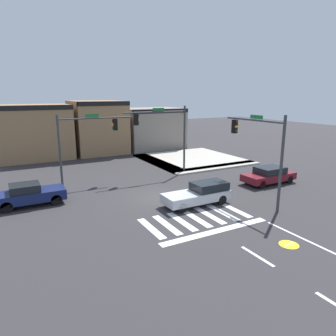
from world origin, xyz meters
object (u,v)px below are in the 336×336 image
(traffic_signal_southeast, at_px, (259,142))
(car_navy, at_px, (29,194))
(traffic_signal_northeast, at_px, (164,128))
(car_silver, at_px, (200,194))
(car_maroon, at_px, (269,175))
(traffic_signal_northwest, at_px, (86,135))

(traffic_signal_southeast, relative_size, car_navy, 1.39)
(traffic_signal_northeast, relative_size, car_navy, 1.43)
(traffic_signal_southeast, bearing_deg, traffic_signal_northeast, 11.38)
(car_silver, distance_m, car_navy, 11.20)
(car_maroon, xyz_separation_m, car_silver, (-7.76, -1.38, 0.02))
(traffic_signal_northwest, relative_size, car_silver, 1.34)
(traffic_signal_southeast, bearing_deg, car_maroon, -55.47)
(traffic_signal_northwest, bearing_deg, traffic_signal_northeast, -5.40)
(car_silver, bearing_deg, traffic_signal_northwest, -58.93)
(traffic_signal_northeast, xyz_separation_m, car_navy, (-11.51, -2.80, -3.51))
(traffic_signal_northwest, xyz_separation_m, car_silver, (5.17, -8.58, -3.26))
(traffic_signal_southeast, height_order, car_maroon, traffic_signal_southeast)
(traffic_signal_northwest, xyz_separation_m, car_maroon, (12.93, -7.20, -3.28))
(traffic_signal_southeast, distance_m, traffic_signal_northwest, 13.33)
(car_silver, height_order, car_navy, car_navy)
(car_maroon, bearing_deg, traffic_signal_northeast, -46.62)
(traffic_signal_southeast, relative_size, traffic_signal_northeast, 0.97)
(traffic_signal_southeast, xyz_separation_m, traffic_signal_northwest, (-8.64, 10.15, -0.13))
(traffic_signal_southeast, height_order, car_silver, traffic_signal_southeast)
(traffic_signal_northeast, xyz_separation_m, car_silver, (-1.55, -7.94, -3.54))
(car_maroon, relative_size, car_silver, 0.99)
(traffic_signal_southeast, xyz_separation_m, car_silver, (-3.47, 1.57, -3.39))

